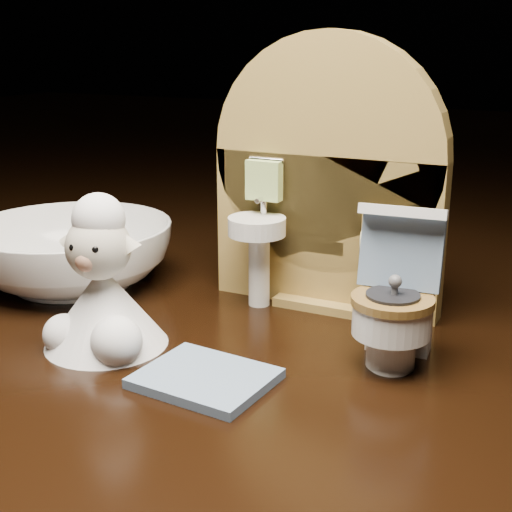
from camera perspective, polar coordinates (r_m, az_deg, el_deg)
The scene contains 6 objects.
backdrop_panel at distance 0.39m, azimuth 5.59°, elevation 5.23°, with size 0.13×0.05×0.15m.
toy_toilet at distance 0.34m, azimuth 11.16°, elevation -3.93°, with size 0.04×0.05×0.07m.
bath_mat at distance 0.32m, azimuth -4.08°, elevation -9.74°, with size 0.06×0.05×0.00m, color slate.
toilet_brush at distance 0.33m, azimuth 10.78°, elevation -6.96°, with size 0.02×0.02×0.05m.
plush_lamb at distance 0.35m, azimuth -12.20°, elevation -3.00°, with size 0.06×0.06×0.08m.
ceramic_bowl at distance 0.45m, azimuth -14.55°, elevation 0.12°, with size 0.12×0.12×0.04m, color white.
Camera 1 is at (0.13, -0.30, 0.15)m, focal length 50.00 mm.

